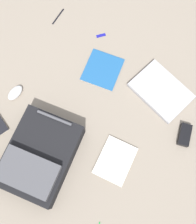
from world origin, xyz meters
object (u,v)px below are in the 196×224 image
(laptop, at_px, (161,91))
(book_red, at_px, (115,161))
(backpack, at_px, (39,157))
(pen_blue, at_px, (58,16))
(book_comic, at_px, (103,70))
(usb_stick, at_px, (101,35))
(computer_mouse, at_px, (15,93))
(power_brick, at_px, (185,135))

(laptop, height_order, book_red, laptop)
(backpack, distance_m, pen_blue, 0.92)
(backpack, distance_m, book_comic, 0.64)
(laptop, xyz_separation_m, book_comic, (-0.36, -0.08, -0.01))
(pen_blue, bearing_deg, backpack, -57.99)
(usb_stick, bearing_deg, book_red, -49.12)
(computer_mouse, relative_size, pen_blue, 0.80)
(computer_mouse, relative_size, usb_stick, 1.77)
(backpack, bearing_deg, power_brick, 44.80)
(book_red, relative_size, computer_mouse, 2.44)
(laptop, height_order, usb_stick, laptop)
(laptop, xyz_separation_m, computer_mouse, (-0.69, -0.51, 0.00))
(backpack, distance_m, usb_stick, 0.85)
(power_brick, distance_m, pen_blue, 1.08)
(laptop, bearing_deg, power_brick, -31.23)
(book_red, xyz_separation_m, power_brick, (0.24, 0.34, 0.01))
(power_brick, bearing_deg, book_comic, 173.91)
(laptop, xyz_separation_m, book_red, (0.01, -0.49, -0.01))
(power_brick, bearing_deg, computer_mouse, -159.10)
(book_comic, bearing_deg, backpack, -86.95)
(computer_mouse, height_order, usb_stick, computer_mouse)
(power_brick, xyz_separation_m, pen_blue, (-1.06, 0.21, -0.01))
(book_comic, relative_size, usb_stick, 4.48)
(laptop, height_order, book_comic, laptop)
(book_comic, xyz_separation_m, power_brick, (0.61, -0.07, 0.01))
(backpack, height_order, book_red, backpack)
(pen_blue, bearing_deg, usb_stick, 8.56)
(laptop, distance_m, power_brick, 0.29)
(backpack, relative_size, book_comic, 1.92)
(computer_mouse, bearing_deg, power_brick, 23.03)
(book_red, xyz_separation_m, book_comic, (-0.37, 0.41, 0.00))
(book_comic, height_order, pen_blue, book_comic)
(laptop, height_order, power_brick, power_brick)
(usb_stick, bearing_deg, pen_blue, -171.44)
(laptop, xyz_separation_m, pen_blue, (-0.82, 0.06, -0.01))
(laptop, relative_size, pen_blue, 2.82)
(power_brick, relative_size, usb_stick, 2.12)
(laptop, distance_m, pen_blue, 0.82)
(book_red, bearing_deg, power_brick, 55.29)
(book_red, bearing_deg, computer_mouse, -178.69)
(backpack, distance_m, computer_mouse, 0.42)
(backpack, xyz_separation_m, laptop, (0.33, 0.72, -0.06))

